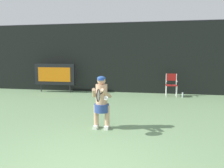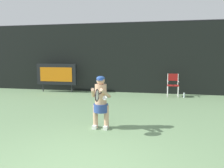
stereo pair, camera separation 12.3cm
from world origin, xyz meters
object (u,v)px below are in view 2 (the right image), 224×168
at_px(water_bottle, 184,95).
at_px(tennis_player, 101,101).
at_px(scoreboard, 57,74).
at_px(tennis_racket, 97,95).
at_px(umpire_chair, 173,84).

height_order(water_bottle, tennis_player, tennis_player).
bearing_deg(scoreboard, tennis_racket, -56.74).
distance_m(umpire_chair, tennis_racket, 6.17).
xyz_separation_m(scoreboard, water_bottle, (6.50, -0.37, -0.82)).
xyz_separation_m(umpire_chair, water_bottle, (0.50, -0.24, -0.50)).
height_order(water_bottle, tennis_racket, tennis_racket).
bearing_deg(umpire_chair, water_bottle, -25.69).
distance_m(scoreboard, water_bottle, 6.56).
bearing_deg(tennis_racket, umpire_chair, 74.47).
relative_size(scoreboard, umpire_chair, 2.04).
xyz_separation_m(water_bottle, tennis_racket, (-2.63, -5.54, 0.87)).
xyz_separation_m(umpire_chair, tennis_player, (-2.18, -5.26, 0.14)).
distance_m(water_bottle, tennis_racket, 6.19).
xyz_separation_m(water_bottle, tennis_player, (-2.68, -5.01, 0.63)).
bearing_deg(water_bottle, tennis_racket, -115.41).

